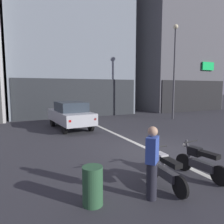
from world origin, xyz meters
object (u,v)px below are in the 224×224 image
(person_by_motorcycles, at_px, (152,163))
(trash_bin, at_px, (93,186))
(street_lamp, at_px, (175,63))
(motorcycle_black_row_left_mid, at_px, (200,161))
(motorcycle_white_row_leftmost, at_px, (165,169))
(car_silver_crossing_near, at_px, (71,114))

(person_by_motorcycles, xyz_separation_m, trash_bin, (-1.27, 0.35, -0.43))
(street_lamp, relative_size, person_by_motorcycles, 4.33)
(street_lamp, relative_size, motorcycle_black_row_left_mid, 4.34)
(motorcycle_white_row_leftmost, height_order, trash_bin, motorcycle_white_row_leftmost)
(motorcycle_black_row_left_mid, bearing_deg, person_by_motorcycles, -168.81)
(trash_bin, bearing_deg, person_by_motorcycles, -15.30)
(car_silver_crossing_near, xyz_separation_m, street_lamp, (8.28, 0.38, 3.48))
(trash_bin, bearing_deg, street_lamp, 41.61)
(street_lamp, bearing_deg, trash_bin, -138.39)
(motorcycle_white_row_leftmost, bearing_deg, motorcycle_black_row_left_mid, 1.57)
(street_lamp, xyz_separation_m, motorcycle_black_row_left_mid, (-6.71, -8.76, -3.91))
(motorcycle_white_row_leftmost, relative_size, trash_bin, 1.97)
(car_silver_crossing_near, height_order, street_lamp, street_lamp)
(motorcycle_black_row_left_mid, height_order, person_by_motorcycles, person_by_motorcycles)
(motorcycle_black_row_left_mid, distance_m, trash_bin, 3.19)
(motorcycle_black_row_left_mid, bearing_deg, trash_bin, -179.45)
(car_silver_crossing_near, bearing_deg, motorcycle_white_row_leftmost, -87.93)
(motorcycle_black_row_left_mid, height_order, trash_bin, motorcycle_black_row_left_mid)
(street_lamp, bearing_deg, motorcycle_black_row_left_mid, -127.44)
(street_lamp, height_order, trash_bin, street_lamp)
(motorcycle_white_row_leftmost, height_order, motorcycle_black_row_left_mid, same)
(motorcycle_white_row_leftmost, distance_m, motorcycle_black_row_left_mid, 1.26)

